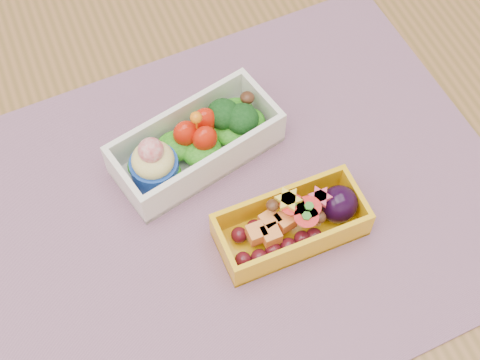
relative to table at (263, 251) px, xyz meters
name	(u,v)px	position (x,y,z in m)	size (l,w,h in m)	color
table	(263,251)	(0.00, 0.00, 0.00)	(1.20, 0.80, 0.75)	brown
placemat	(235,205)	(-0.03, 0.02, 0.10)	(0.55, 0.42, 0.00)	gray
bento_white	(195,144)	(-0.04, 0.09, 0.13)	(0.19, 0.12, 0.07)	white
bento_yellow	(294,223)	(0.01, -0.03, 0.12)	(0.15, 0.07, 0.05)	#EEAC0C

